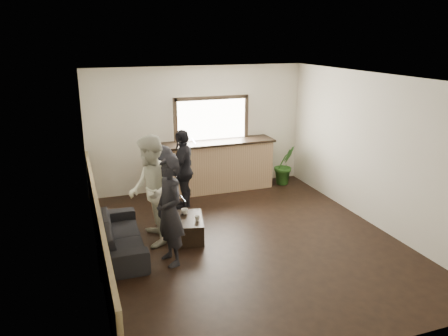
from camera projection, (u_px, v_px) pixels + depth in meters
name	position (u px, v px, depth m)	size (l,w,h in m)	color
ground	(248.00, 240.00, 7.62)	(5.00, 6.00, 0.01)	black
room_shell	(206.00, 164.00, 6.96)	(5.01, 6.01, 2.80)	silver
bar_counter	(215.00, 163.00, 9.96)	(2.70, 0.68, 2.13)	tan
sofa	(119.00, 236.00, 7.18)	(1.89, 0.74, 0.55)	black
coffee_table	(189.00, 228.00, 7.68)	(0.46, 0.83, 0.37)	black
cup_a	(184.00, 211.00, 7.79)	(0.13, 0.13, 0.10)	silver
cup_b	(197.00, 218.00, 7.51)	(0.10, 0.10, 0.09)	silver
potted_plant	(285.00, 165.00, 10.41)	(0.52, 0.42, 0.94)	#2D6623
person_a	(170.00, 212.00, 6.65)	(0.54, 0.70, 1.71)	black
person_b	(151.00, 191.00, 7.28)	(0.79, 0.98, 1.89)	silver
person_c	(163.00, 186.00, 8.03)	(0.93, 1.14, 1.53)	black
person_d	(184.00, 170.00, 8.78)	(0.83, 1.05, 1.67)	black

